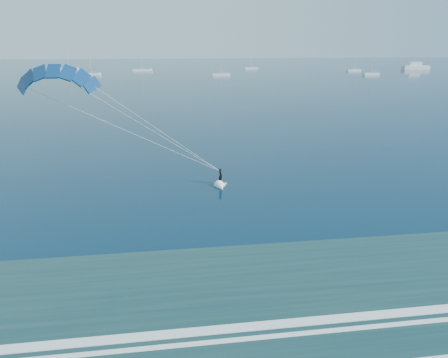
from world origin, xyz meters
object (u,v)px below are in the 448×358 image
sailboat_4 (251,68)px  sailboat_5 (354,70)px  sailboat_1 (92,74)px  sailboat_2 (142,70)px  sailboat_6 (371,74)px  sailboat_3 (221,75)px  motor_yacht (415,67)px  sailboat_7 (69,69)px  kitesurfer_rig (145,126)px

sailboat_4 → sailboat_5: 61.74m
sailboat_5 → sailboat_1: bearing=-175.4°
sailboat_2 → sailboat_4: (66.51, 10.77, -0.02)m
sailboat_4 → sailboat_6: size_ratio=1.02×
sailboat_3 → sailboat_2: bearing=134.3°
motor_yacht → sailboat_2: bearing=177.9°
sailboat_7 → kitesurfer_rig: bearing=-75.6°
sailboat_4 → sailboat_6: 76.66m
sailboat_2 → sailboat_4: bearing=9.2°
sailboat_5 → sailboat_7: bearing=166.8°
sailboat_1 → sailboat_6: sailboat_1 is taller
sailboat_1 → sailboat_4: size_ratio=1.07×
sailboat_1 → sailboat_2: (23.27, 29.92, 0.01)m
sailboat_3 → sailboat_7: sailboat_7 is taller
kitesurfer_rig → sailboat_7: sailboat_7 is taller
sailboat_3 → kitesurfer_rig: bearing=-100.0°
sailboat_2 → sailboat_6: size_ratio=1.31×
sailboat_2 → motor_yacht: bearing=-2.1°
motor_yacht → sailboat_1: 191.38m
sailboat_2 → sailboat_7: sailboat_2 is taller
sailboat_2 → sailboat_6: (116.91, -47.00, -0.02)m
sailboat_2 → sailboat_7: (-45.45, 20.65, -0.00)m
sailboat_5 → sailboat_7: (-166.40, 39.00, 0.02)m
motor_yacht → sailboat_2: sailboat_2 is taller
sailboat_1 → sailboat_3: size_ratio=1.02×
sailboat_5 → sailboat_3: bearing=-163.8°
sailboat_2 → sailboat_4: size_ratio=1.30×
kitesurfer_rig → sailboat_5: kitesurfer_rig is taller
motor_yacht → sailboat_4: (-100.11, 16.79, -1.12)m
sailboat_5 → sailboat_6: 28.93m
sailboat_1 → sailboat_7: (-22.18, 50.57, 0.01)m
sailboat_4 → sailboat_5: bearing=-28.1°
sailboat_1 → sailboat_4: (89.77, 40.68, -0.01)m
sailboat_1 → sailboat_3: sailboat_1 is taller
kitesurfer_rig → sailboat_5: size_ratio=1.90×
sailboat_2 → sailboat_4: sailboat_2 is taller
sailboat_3 → sailboat_5: 83.65m
motor_yacht → sailboat_3: size_ratio=1.42×
sailboat_5 → sailboat_7: size_ratio=0.76×
kitesurfer_rig → sailboat_7: 231.69m
sailboat_5 → kitesurfer_rig: bearing=-120.4°
sailboat_1 → sailboat_6: size_ratio=1.08×
sailboat_7 → sailboat_4: bearing=-5.0°
sailboat_4 → kitesurfer_rig: bearing=-104.2°
sailboat_3 → sailboat_4: (25.89, 52.44, -0.01)m
sailboat_3 → sailboat_5: sailboat_3 is taller
sailboat_4 → sailboat_5: sailboat_4 is taller
sailboat_3 → sailboat_4: 58.48m
motor_yacht → sailboat_7: size_ratio=1.15×
sailboat_1 → kitesurfer_rig: bearing=-78.5°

